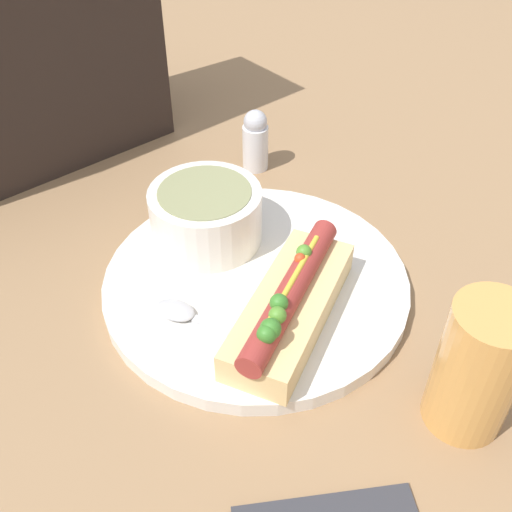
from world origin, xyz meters
TOP-DOWN VIEW (x-y plane):
  - ground_plane at (0.00, 0.00)m, footprint 4.00×4.00m
  - dinner_plate at (0.00, 0.00)m, footprint 0.29×0.29m
  - hot_dog at (-0.01, -0.06)m, footprint 0.18×0.13m
  - soup_bowl at (0.00, 0.08)m, footprint 0.11×0.11m
  - spoon at (-0.08, -0.01)m, footprint 0.07×0.14m
  - drinking_glass at (0.03, -0.22)m, footprint 0.06×0.06m
  - salt_shaker at (0.14, 0.16)m, footprint 0.03×0.03m

SIDE VIEW (x-z plane):
  - ground_plane at x=0.00m, z-range 0.00..0.00m
  - dinner_plate at x=0.00m, z-range 0.00..0.02m
  - spoon at x=-0.08m, z-range 0.01..0.02m
  - hot_dog at x=-0.01m, z-range 0.01..0.06m
  - salt_shaker at x=0.14m, z-range 0.00..0.08m
  - soup_bowl at x=0.00m, z-range 0.02..0.08m
  - drinking_glass at x=0.03m, z-range 0.00..0.12m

